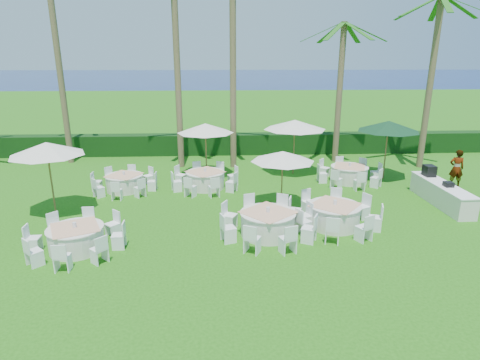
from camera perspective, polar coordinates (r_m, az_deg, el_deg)
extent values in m
plane|color=#1D590F|center=(12.91, -2.28, -8.62)|extent=(120.00, 120.00, 0.00)
cube|color=black|center=(24.16, -2.66, 5.14)|extent=(34.00, 1.00, 1.20)
plane|color=#061145|center=(113.77, -2.95, 14.26)|extent=(260.00, 260.00, 0.00)
cylinder|color=silver|center=(13.17, -22.25, -7.77)|extent=(1.60, 1.60, 0.69)
cylinder|color=silver|center=(13.03, -22.42, -6.34)|extent=(1.67, 1.67, 0.03)
cube|color=tan|center=(13.02, -22.44, -6.24)|extent=(1.71, 1.71, 0.01)
cylinder|color=silver|center=(12.99, -22.48, -5.90)|extent=(0.11, 0.11, 0.15)
cube|color=white|center=(12.82, -16.91, -7.54)|extent=(0.40, 0.40, 0.83)
cube|color=white|center=(13.69, -17.69, -6.01)|extent=(0.55, 0.55, 0.83)
cube|color=white|center=(14.24, -20.86, -5.43)|extent=(0.40, 0.40, 0.83)
cube|color=white|center=(14.19, -24.69, -5.98)|extent=(0.55, 0.55, 0.83)
cube|color=white|center=(13.57, -27.36, -7.39)|extent=(0.40, 0.40, 0.83)
cube|color=white|center=(12.70, -27.27, -9.04)|extent=(0.55, 0.55, 0.83)
cube|color=white|center=(12.08, -23.98, -9.92)|extent=(0.40, 0.40, 0.83)
cube|color=white|center=(12.13, -19.44, -9.26)|extent=(0.55, 0.55, 0.83)
cylinder|color=silver|center=(13.20, 3.96, -6.25)|extent=(1.75, 1.75, 0.76)
cylinder|color=silver|center=(13.05, 4.00, -4.67)|extent=(1.83, 1.83, 0.03)
cube|color=tan|center=(13.04, 4.00, -4.57)|extent=(2.00, 2.00, 0.01)
cylinder|color=silver|center=(13.01, 4.01, -4.22)|extent=(0.12, 0.12, 0.16)
cube|color=white|center=(13.78, 9.14, -5.05)|extent=(0.54, 0.54, 0.91)
cube|color=white|center=(14.37, 5.80, -3.96)|extent=(0.57, 0.57, 0.91)
cube|color=white|center=(14.32, 1.60, -3.96)|extent=(0.54, 0.54, 0.91)
cube|color=white|center=(13.64, -1.49, -5.06)|extent=(0.57, 0.57, 0.91)
cube|color=white|center=(12.67, -1.67, -6.85)|extent=(0.54, 0.54, 0.91)
cube|color=white|center=(11.99, 1.76, -8.31)|extent=(0.57, 0.57, 0.91)
cube|color=white|center=(12.06, 6.81, -8.28)|extent=(0.54, 0.54, 0.91)
cube|color=white|center=(12.82, 9.79, -6.82)|extent=(0.57, 0.57, 0.91)
cylinder|color=silver|center=(14.20, 13.24, -4.98)|extent=(1.72, 1.72, 0.75)
cylinder|color=silver|center=(14.06, 13.34, -3.53)|extent=(1.80, 1.80, 0.03)
cube|color=tan|center=(14.05, 13.35, -3.43)|extent=(1.96, 1.96, 0.01)
cylinder|color=silver|center=(14.02, 13.37, -3.11)|extent=(0.12, 0.12, 0.16)
cube|color=white|center=(15.08, 17.01, -3.66)|extent=(0.56, 0.56, 0.90)
cube|color=white|center=(15.43, 13.45, -2.89)|extent=(0.53, 0.53, 0.90)
cube|color=white|center=(15.10, 9.78, -3.11)|extent=(0.56, 0.56, 0.90)
cube|color=white|center=(14.25, 7.83, -4.26)|extent=(0.53, 0.53, 0.90)
cube|color=white|center=(13.33, 9.00, -5.85)|extent=(0.56, 0.56, 0.90)
cube|color=white|center=(12.92, 13.03, -6.86)|extent=(0.53, 0.53, 0.90)
cube|color=white|center=(13.31, 17.22, -6.49)|extent=(0.56, 0.56, 0.90)
cube|color=white|center=(14.22, 18.70, -5.09)|extent=(0.53, 0.53, 0.90)
cylinder|color=silver|center=(18.18, -16.09, -0.42)|extent=(1.54, 1.54, 0.67)
cylinder|color=silver|center=(18.09, -16.18, 0.62)|extent=(1.61, 1.61, 0.03)
cube|color=tan|center=(18.08, -16.18, 0.70)|extent=(1.65, 1.65, 0.01)
cylinder|color=silver|center=(18.06, -16.20, 0.95)|extent=(0.11, 0.11, 0.14)
cube|color=white|center=(18.75, -12.93, 0.56)|extent=(0.53, 0.53, 0.80)
cube|color=white|center=(19.28, -15.20, 0.85)|extent=(0.39, 0.39, 0.80)
cube|color=white|center=(19.19, -17.92, 0.53)|extent=(0.53, 0.53, 0.80)
cube|color=white|center=(18.52, -19.70, -0.23)|extent=(0.39, 0.39, 0.80)
cube|color=white|center=(17.64, -19.47, -1.05)|extent=(0.53, 0.53, 0.80)
cube|color=white|center=(17.06, -17.12, -1.43)|extent=(0.39, 0.39, 0.80)
cube|color=white|center=(17.17, -14.08, -1.06)|extent=(0.53, 0.53, 0.80)
cube|color=white|center=(17.88, -12.38, -0.21)|extent=(0.39, 0.39, 0.80)
cylinder|color=silver|center=(17.88, -4.95, -0.02)|extent=(1.65, 1.65, 0.72)
cylinder|color=silver|center=(17.77, -4.98, 1.12)|extent=(1.72, 1.72, 0.03)
cube|color=tan|center=(17.76, -4.98, 1.20)|extent=(1.88, 1.88, 0.01)
cylinder|color=silver|center=(17.74, -4.99, 1.46)|extent=(0.11, 0.11, 0.15)
cube|color=white|center=(18.23, -1.06, 0.62)|extent=(0.51, 0.51, 0.86)
cube|color=white|center=(18.94, -3.07, 1.24)|extent=(0.54, 0.54, 0.86)
cube|color=white|center=(19.05, -6.03, 1.26)|extent=(0.51, 0.51, 0.86)
cube|color=white|center=(18.50, -8.45, 0.68)|extent=(0.54, 0.54, 0.86)
cube|color=white|center=(17.57, -9.00, -0.23)|extent=(0.51, 0.51, 0.86)
cube|color=white|center=(16.79, -7.08, -0.97)|extent=(0.54, 0.54, 0.86)
cube|color=white|center=(16.67, -3.73, -1.00)|extent=(0.51, 0.51, 0.86)
cube|color=white|center=(17.29, -1.21, -0.31)|extent=(0.54, 0.54, 0.86)
cylinder|color=silver|center=(19.37, 15.26, 0.79)|extent=(1.65, 1.65, 0.72)
cylinder|color=silver|center=(19.28, 15.34, 1.83)|extent=(1.72, 1.72, 0.03)
cube|color=tan|center=(19.27, 15.35, 1.91)|extent=(1.71, 1.71, 0.01)
cylinder|color=silver|center=(19.25, 15.37, 2.15)|extent=(0.11, 0.11, 0.15)
cube|color=white|center=(20.50, 16.82, 1.75)|extent=(0.57, 0.57, 0.86)
cube|color=white|center=(20.52, 14.07, 1.99)|extent=(0.42, 0.42, 0.86)
cube|color=white|center=(19.90, 11.93, 1.66)|extent=(0.57, 0.57, 0.86)
cube|color=white|center=(18.95, 11.61, 0.91)|extent=(0.42, 0.42, 0.86)
cube|color=white|center=(18.23, 13.55, 0.14)|extent=(0.57, 0.57, 0.86)
cube|color=white|center=(18.20, 16.64, -0.14)|extent=(0.42, 0.42, 0.86)
cube|color=white|center=(18.88, 18.80, 0.27)|extent=(0.57, 0.57, 0.86)
cube|color=white|center=(19.83, 18.78, 1.06)|extent=(0.42, 0.42, 0.86)
cylinder|color=brown|center=(16.12, -25.26, -0.03)|extent=(0.06, 0.06, 2.61)
cone|color=silver|center=(15.85, -25.79, 4.03)|extent=(2.62, 2.62, 0.47)
sphere|color=brown|center=(15.82, -25.87, 4.60)|extent=(0.10, 0.10, 0.10)
cylinder|color=brown|center=(15.30, 5.98, -0.18)|extent=(0.05, 0.05, 2.16)
cone|color=silver|center=(15.04, 6.09, 3.37)|extent=(2.40, 2.40, 0.39)
sphere|color=brown|center=(15.01, 6.11, 3.87)|extent=(0.09, 0.09, 0.09)
cylinder|color=brown|center=(19.41, -4.85, 4.09)|extent=(0.06, 0.06, 2.50)
cone|color=silver|center=(19.19, -4.94, 7.36)|extent=(2.69, 2.69, 0.45)
sphere|color=brown|center=(19.17, -4.95, 7.82)|extent=(0.10, 0.10, 0.10)
cylinder|color=brown|center=(20.00, 7.67, 4.51)|extent=(0.06, 0.06, 2.59)
cone|color=silver|center=(19.78, 7.80, 7.81)|extent=(3.04, 3.04, 0.47)
sphere|color=brown|center=(19.75, 7.82, 8.27)|extent=(0.10, 0.10, 0.10)
cylinder|color=brown|center=(20.12, 20.02, 3.83)|extent=(0.06, 0.06, 2.68)
cone|color=#0E341B|center=(19.90, 20.37, 7.21)|extent=(2.85, 2.85, 0.48)
sphere|color=brown|center=(19.87, 20.42, 7.68)|extent=(0.11, 0.11, 0.11)
cube|color=silver|center=(17.72, 26.70, -1.84)|extent=(0.80, 3.62, 0.81)
cube|color=white|center=(17.60, 26.89, -0.53)|extent=(0.84, 3.67, 0.04)
cube|color=black|center=(18.43, 25.32, 1.21)|extent=(0.42, 0.50, 0.45)
cube|color=black|center=(17.27, 27.53, -0.55)|extent=(0.32, 0.32, 0.18)
imported|color=gray|center=(20.31, 28.42, 1.48)|extent=(0.69, 0.52, 1.70)
cylinder|color=brown|center=(23.51, -24.58, 16.53)|extent=(0.32, 0.32, 11.93)
cylinder|color=brown|center=(20.92, -8.91, 15.32)|extent=(0.32, 0.32, 10.04)
cylinder|color=brown|center=(20.65, -1.01, 16.75)|extent=(0.32, 0.32, 10.95)
cylinder|color=brown|center=(22.55, 13.93, 11.69)|extent=(0.32, 0.32, 7.33)
cube|color=#1D4F13|center=(22.68, 17.44, 19.51)|extent=(2.22, 0.61, 1.00)
cube|color=#1D4F13|center=(23.52, 15.60, 19.54)|extent=(1.60, 1.90, 1.00)
cube|color=#1D4F13|center=(23.38, 12.78, 19.75)|extent=(1.06, 2.16, 1.00)
cube|color=#1D4F13|center=(22.38, 11.59, 19.96)|extent=(2.22, 0.61, 1.00)
cube|color=#1D4F13|center=(21.49, 13.38, 19.98)|extent=(1.60, 1.90, 1.00)
cube|color=#1D4F13|center=(21.65, 16.44, 19.74)|extent=(1.06, 2.16, 1.00)
cylinder|color=brown|center=(22.75, 25.39, 11.96)|extent=(0.32, 0.32, 8.39)
cube|color=#1D4F13|center=(23.55, 28.76, 20.76)|extent=(2.21, 0.77, 1.00)
cube|color=#1D4F13|center=(23.89, 26.08, 21.02)|extent=(0.91, 2.19, 1.00)
cube|color=#1D4F13|center=(23.20, 23.91, 21.44)|extent=(1.71, 1.80, 1.00)
cube|color=#1D4F13|center=(22.12, 24.38, 21.67)|extent=(2.21, 0.77, 1.00)
cube|color=#1D4F13|center=(21.75, 27.27, 21.43)|extent=(0.91, 2.19, 1.00)
cube|color=#1D4F13|center=(22.49, 29.46, 20.93)|extent=(1.71, 1.80, 1.00)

